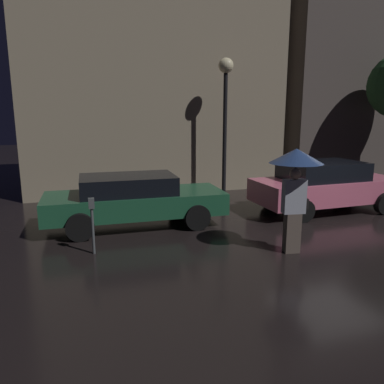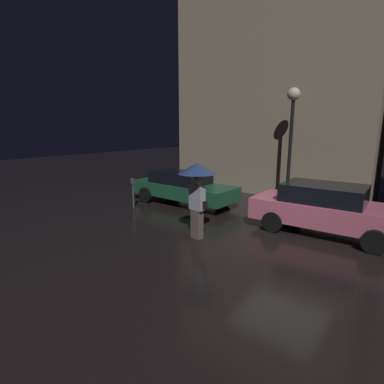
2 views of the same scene
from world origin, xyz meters
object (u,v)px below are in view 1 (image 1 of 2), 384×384
Objects in this scene: parked_car_pink at (325,185)px; pedestrian_with_umbrella at (296,172)px; street_lamp_near at (225,94)px; parked_car_green at (134,199)px; parking_meter at (92,219)px.

pedestrian_with_umbrella is at bearing -137.33° from parked_car_pink.
parked_car_pink is 0.95× the size of street_lamp_near.
parking_meter is (-1.11, -1.76, 0.03)m from parked_car_green.
street_lamp_near is (3.54, 2.55, 2.79)m from parked_car_green.
parking_meter is at bearing -137.19° from street_lamp_near.
street_lamp_near is at bearing 37.02° from parked_car_green.
pedestrian_with_umbrella is at bearing -43.56° from parked_car_green.
parked_car_pink reaches higher than parked_car_green.
parked_car_green is at bearing -144.25° from street_lamp_near.
street_lamp_near is at bearing 127.84° from parked_car_pink.
street_lamp_near is at bearing 42.81° from parking_meter.
parked_car_green is 3.84× the size of parking_meter.
parked_car_pink is 2.03× the size of pedestrian_with_umbrella.
parking_meter is 6.92m from street_lamp_near.
parked_car_pink is 3.72× the size of parking_meter.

